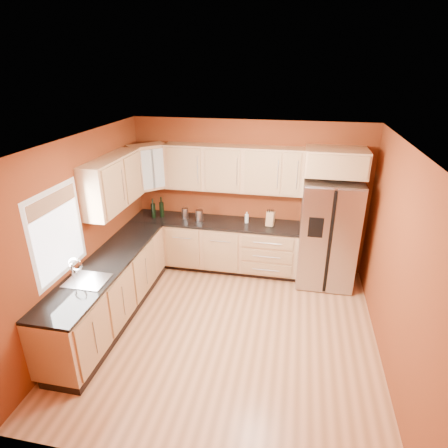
{
  "coord_description": "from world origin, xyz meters",
  "views": [
    {
      "loc": [
        0.78,
        -4.1,
        3.43
      ],
      "look_at": [
        -0.22,
        0.9,
        1.23
      ],
      "focal_mm": 30.0,
      "sensor_mm": 36.0,
      "label": 1
    }
  ],
  "objects_px": {
    "canister_left": "(185,213)",
    "knife_block": "(270,219)",
    "wine_bottle_a": "(153,208)",
    "soap_dispenser": "(247,217)",
    "refrigerator": "(328,233)"
  },
  "relations": [
    {
      "from": "knife_block",
      "to": "soap_dispenser",
      "type": "height_order",
      "value": "knife_block"
    },
    {
      "from": "knife_block",
      "to": "soap_dispenser",
      "type": "bearing_deg",
      "value": -176.12
    },
    {
      "from": "refrigerator",
      "to": "soap_dispenser",
      "type": "height_order",
      "value": "refrigerator"
    },
    {
      "from": "canister_left",
      "to": "knife_block",
      "type": "height_order",
      "value": "knife_block"
    },
    {
      "from": "wine_bottle_a",
      "to": "soap_dispenser",
      "type": "distance_m",
      "value": 1.65
    },
    {
      "from": "knife_block",
      "to": "soap_dispenser",
      "type": "distance_m",
      "value": 0.41
    },
    {
      "from": "knife_block",
      "to": "soap_dispenser",
      "type": "relative_size",
      "value": 1.28
    },
    {
      "from": "wine_bottle_a",
      "to": "knife_block",
      "type": "distance_m",
      "value": 2.05
    },
    {
      "from": "refrigerator",
      "to": "wine_bottle_a",
      "type": "xyz_separation_m",
      "value": [
        -2.99,
        0.02,
        0.2
      ]
    },
    {
      "from": "wine_bottle_a",
      "to": "refrigerator",
      "type": "bearing_deg",
      "value": -0.46
    },
    {
      "from": "wine_bottle_a",
      "to": "knife_block",
      "type": "xyz_separation_m",
      "value": [
        2.05,
        0.03,
        -0.05
      ]
    },
    {
      "from": "canister_left",
      "to": "knife_block",
      "type": "bearing_deg",
      "value": -0.99
    },
    {
      "from": "canister_left",
      "to": "knife_block",
      "type": "distance_m",
      "value": 1.49
    },
    {
      "from": "refrigerator",
      "to": "canister_left",
      "type": "height_order",
      "value": "refrigerator"
    },
    {
      "from": "canister_left",
      "to": "wine_bottle_a",
      "type": "bearing_deg",
      "value": -173.85
    }
  ]
}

